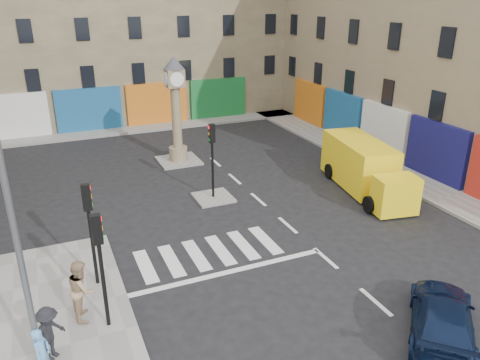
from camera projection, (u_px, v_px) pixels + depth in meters
ground at (341, 271)px, 17.17m from camera, size 120.00×120.00×0.00m
sidewalk_right at (364, 157)px, 28.87m from camera, size 2.60×30.00×0.15m
sidewalk_far at (121, 130)px, 34.55m from camera, size 32.00×2.40×0.15m
island_near at (213, 198)px, 23.21m from camera, size 1.80×1.80×0.12m
island_far at (179, 161)px, 28.32m from camera, size 2.40×2.40×0.12m
building_right at (462, 20)px, 28.25m from camera, size 10.00×30.00×16.00m
building_far at (97, 7)px, 36.34m from camera, size 32.00×10.00×17.00m
traffic_light_left_near at (100, 254)px, 13.29m from camera, size 0.28×0.22×3.70m
traffic_light_left_far at (89, 219)px, 15.33m from camera, size 0.28×0.22×3.70m
traffic_light_island at (212, 149)px, 22.27m from camera, size 0.28×0.22×3.70m
lamp_post at (12, 217)px, 10.58m from camera, size 0.50×0.25×8.30m
clock_pillar at (176, 104)px, 27.01m from camera, size 1.20×1.20×6.10m
navy_sedan at (442, 318)px, 13.75m from camera, size 4.28×4.36×1.26m
yellow_van at (364, 168)px, 23.86m from camera, size 3.18×6.97×2.45m
pedestrian_blue at (42, 355)px, 11.89m from camera, size 0.60×0.69×1.59m
pedestrian_tan at (82, 289)px, 14.23m from camera, size 0.85×1.03×1.96m
pedestrian_dark at (49, 334)px, 12.61m from camera, size 1.17×1.18×1.64m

